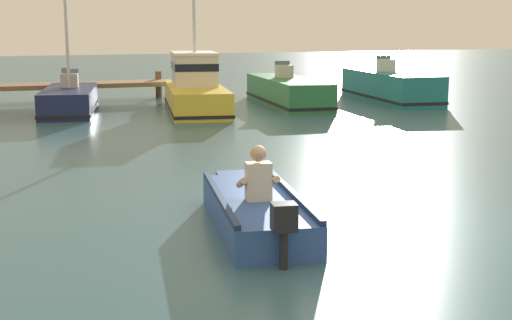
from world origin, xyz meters
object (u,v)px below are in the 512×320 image
Objects in this scene: moored_boat_yellow at (195,89)px; moored_boat_green at (287,92)px; moored_boat_navy at (70,101)px; moored_boat_teal at (390,87)px; rowboat_with_person at (255,210)px.

moored_boat_yellow is 0.98× the size of moored_boat_green.
moored_boat_navy reaches higher than moored_boat_green.
moored_boat_green is 1.03× the size of moored_boat_teal.
rowboat_with_person is at bearing -114.78° from moored_boat_green.
rowboat_with_person is at bearing -85.70° from moored_boat_navy.
moored_boat_green is (3.54, 0.54, -0.26)m from moored_boat_yellow.
rowboat_with_person is 15.32m from moored_boat_green.
moored_boat_navy is at bearing 94.30° from rowboat_with_person.
moored_boat_yellow is at bearing -171.33° from moored_boat_green.
moored_boat_navy is at bearing 167.82° from moored_boat_yellow.
moored_boat_teal reaches higher than moored_boat_green.
moored_boat_navy is 7.50m from moored_boat_green.
moored_boat_green reaches higher than rowboat_with_person.
moored_boat_navy reaches higher than moored_boat_teal.
moored_boat_yellow reaches higher than moored_boat_green.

